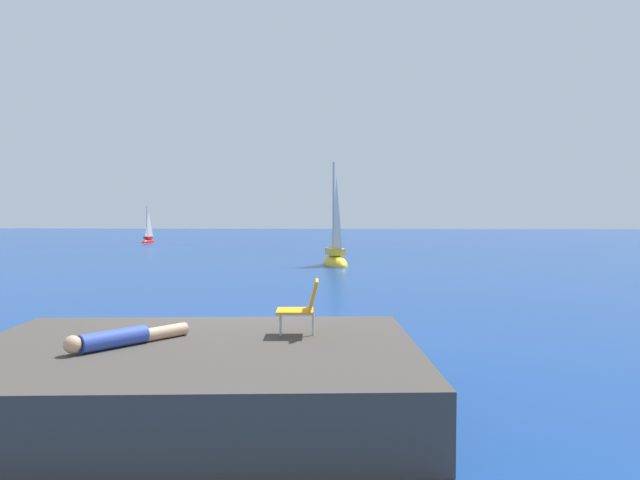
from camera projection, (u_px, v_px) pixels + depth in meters
ground_plane at (243, 346)px, 11.51m from camera, size 160.00×160.00×0.00m
shore_ledge at (192, 378)px, 7.76m from camera, size 6.25×4.62×0.87m
boulder_seaward at (251, 366)px, 10.04m from camera, size 1.56×1.43×0.89m
boulder_inland at (192, 364)px, 10.17m from camera, size 1.80×2.06×1.17m
sailboat_near at (335, 259)px, 29.07m from camera, size 1.83×3.12×5.62m
sailboat_far at (148, 240)px, 50.72m from camera, size 0.99×1.89×3.43m
person_sunbather at (123, 338)px, 7.69m from camera, size 1.22×1.45×0.25m
beach_chair at (303, 305)px, 8.35m from camera, size 0.62×0.51×0.80m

